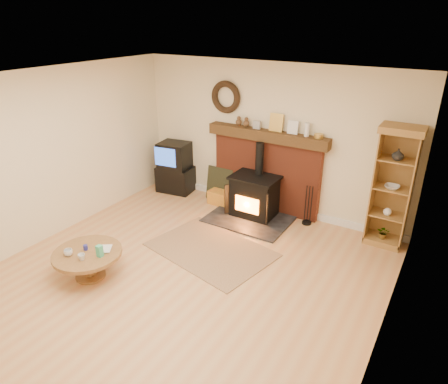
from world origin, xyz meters
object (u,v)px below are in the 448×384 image
Objects in this scene: curio_cabinet at (393,187)px; coffee_table at (88,257)px; wood_stove at (254,197)px; tv_unit at (175,168)px.

coffee_table is at bearing -136.84° from curio_cabinet.
wood_stove is 0.75× the size of curio_cabinet.
wood_stove is at bearing -5.93° from tv_unit.
wood_stove is 2.95m from coffee_table.
tv_unit is 4.04m from curio_cabinet.
wood_stove reaches higher than coffee_table.
coffee_table is at bearing -111.34° from wood_stove.
tv_unit is at bearing 174.07° from wood_stove.
curio_cabinet is (4.02, 0.09, 0.46)m from tv_unit.
tv_unit is 0.54× the size of curio_cabinet.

